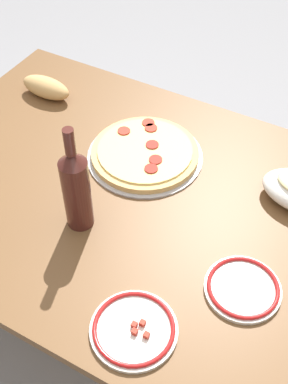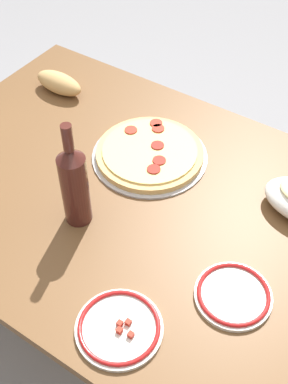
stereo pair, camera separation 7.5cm
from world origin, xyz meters
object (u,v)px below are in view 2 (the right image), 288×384
(dining_table, at_px, (144,226))
(pepperoni_pizza, at_px, (150,153))
(side_plate_far, at_px, (119,328))
(side_plate_near, at_px, (233,295))
(wine_bottle, at_px, (74,184))
(bread_loaf, at_px, (59,83))

(dining_table, relative_size, pepperoni_pizza, 4.22)
(pepperoni_pizza, relative_size, side_plate_far, 1.75)
(pepperoni_pizza, xyz_separation_m, side_plate_near, (0.41, -0.29, -0.01))
(dining_table, xyz_separation_m, pepperoni_pizza, (-0.08, 0.15, 0.13))
(dining_table, height_order, wine_bottle, wine_bottle)
(dining_table, distance_m, side_plate_far, 0.40)
(pepperoni_pizza, distance_m, wine_bottle, 0.32)
(dining_table, bearing_deg, wine_bottle, -126.31)
(wine_bottle, height_order, side_plate_near, wine_bottle)
(pepperoni_pizza, distance_m, bread_loaf, 0.44)
(dining_table, xyz_separation_m, side_plate_near, (0.34, -0.14, 0.12))
(pepperoni_pizza, xyz_separation_m, wine_bottle, (-0.03, -0.29, 0.11))
(bread_loaf, bearing_deg, dining_table, -26.43)
(dining_table, distance_m, pepperoni_pizza, 0.21)
(side_plate_near, bearing_deg, pepperoni_pizza, 145.40)
(dining_table, xyz_separation_m, side_plate_far, (0.17, -0.35, 0.12))
(bread_loaf, bearing_deg, side_plate_far, -41.67)
(side_plate_near, xyz_separation_m, side_plate_far, (-0.17, -0.21, 0.00))
(side_plate_far, xyz_separation_m, bread_loaf, (-0.67, 0.60, 0.02))
(side_plate_near, bearing_deg, dining_table, 157.82)
(pepperoni_pizza, relative_size, side_plate_near, 1.89)
(wine_bottle, xyz_separation_m, bread_loaf, (-0.40, 0.40, -0.09))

